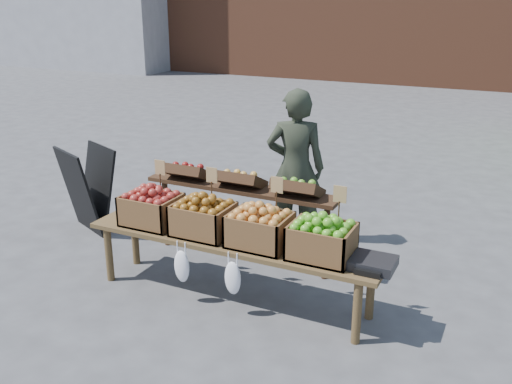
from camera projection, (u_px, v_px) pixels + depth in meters
The scene contains 10 objects.
ground at pixel (283, 280), 5.43m from camera, with size 80.00×80.00×0.00m, color #49494C.
vendor at pixel (295, 168), 6.00m from camera, with size 0.62×0.41×1.69m, color #272C20.
chalkboard_sign at pixel (88, 189), 6.47m from camera, with size 0.65×0.36×0.99m, color black, non-canonical shape.
back_table at pixel (241, 213), 5.68m from camera, with size 2.10×0.44×1.04m, color #342012, non-canonical shape.
display_bench at pixel (231, 269), 5.03m from camera, with size 2.70×0.56×0.57m, color #503C20, non-canonical shape.
crate_golden_apples at pixel (152, 210), 5.23m from camera, with size 0.50×0.40×0.28m, color maroon, non-canonical shape.
crate_russet_pears at pixel (203, 219), 5.00m from camera, with size 0.50×0.40×0.28m, color #8D5A0D, non-canonical shape.
crate_red_apples at pixel (260, 230), 4.78m from camera, with size 0.50×0.40×0.28m, color gold, non-canonical shape.
crate_green_apples at pixel (322, 241), 4.55m from camera, with size 0.50×0.40×0.28m, color #4A8627, non-canonical shape.
weighing_scale at pixel (373, 263), 4.41m from camera, with size 0.34×0.30×0.08m, color black.
Camera 1 is at (1.88, -4.49, 2.57)m, focal length 40.00 mm.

